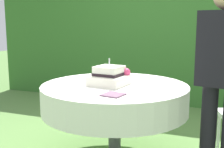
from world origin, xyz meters
name	(u,v)px	position (x,y,z in m)	size (l,w,h in m)	color
foliage_hedge	(165,37)	(0.00, 2.44, 1.11)	(6.28, 0.50, 2.23)	#336628
cake_table	(115,97)	(0.00, 0.00, 0.64)	(1.35, 1.35, 0.76)	#4C4C51
wedding_cake	(110,77)	(-0.03, -0.04, 0.84)	(0.35, 0.35, 0.25)	silver
serving_plate_near	(133,78)	(0.07, 0.36, 0.77)	(0.14, 0.14, 0.01)	white
serving_plate_far	(165,81)	(0.40, 0.32, 0.77)	(0.10, 0.10, 0.01)	white
napkin_stack	(113,95)	(0.13, -0.39, 0.77)	(0.16, 0.16, 0.01)	#6B4C60
standing_person	(223,76)	(0.92, -0.18, 0.93)	(0.40, 0.28, 1.60)	black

